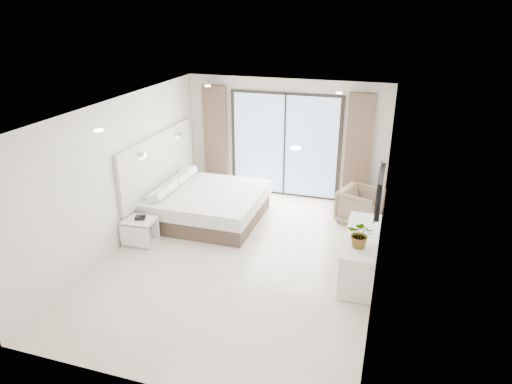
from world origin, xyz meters
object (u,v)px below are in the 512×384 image
Objects in this scene: nightstand at (140,232)px; console_desk at (361,245)px; bed at (207,205)px; armchair at (360,204)px.

console_desk reaches higher than nightstand.
nightstand is (-0.76, -1.38, -0.07)m from bed.
bed is 3.50m from console_desk.
console_desk is at bearing -1.28° from nightstand.
nightstand is 4.40m from armchair.
armchair reaches higher than bed.
console_desk is 2.07m from armchair.
armchair is (-0.19, 2.06, -0.17)m from console_desk.
bed is 2.76× the size of armchair.
armchair is at bearing 14.45° from bed.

